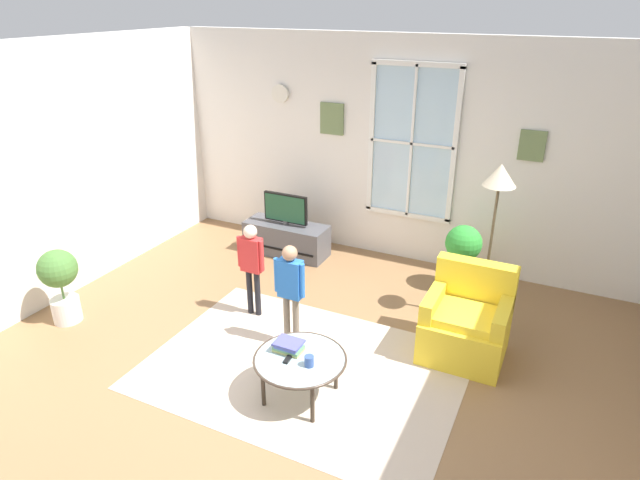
% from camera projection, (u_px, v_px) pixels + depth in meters
% --- Properties ---
extents(ground_plane, '(6.59, 6.56, 0.02)m').
position_uv_depth(ground_plane, '(278.00, 384.00, 4.88)').
color(ground_plane, olive).
extents(back_wall, '(5.99, 0.17, 2.80)m').
position_uv_depth(back_wall, '(396.00, 151.00, 6.79)').
color(back_wall, silver).
rests_on(back_wall, ground_plane).
extents(side_wall_left, '(0.12, 5.96, 2.80)m').
position_uv_depth(side_wall_left, '(13.00, 187.00, 5.52)').
color(side_wall_left, silver).
rests_on(side_wall_left, ground_plane).
extents(area_rug, '(2.86, 2.03, 0.01)m').
position_uv_depth(area_rug, '(304.00, 368.00, 5.07)').
color(area_rug, '#C6B29E').
rests_on(area_rug, ground_plane).
extents(tv_stand, '(1.12, 0.44, 0.43)m').
position_uv_depth(tv_stand, '(286.00, 239.00, 7.26)').
color(tv_stand, '#4C4C51').
rests_on(tv_stand, ground_plane).
extents(television, '(0.62, 0.08, 0.42)m').
position_uv_depth(television, '(286.00, 209.00, 7.08)').
color(television, '#4C4C4C').
rests_on(television, tv_stand).
extents(armchair, '(0.76, 0.74, 0.87)m').
position_uv_depth(armchair, '(466.00, 323.00, 5.17)').
color(armchair, yellow).
rests_on(armchair, ground_plane).
extents(coffee_table, '(0.80, 0.80, 0.41)m').
position_uv_depth(coffee_table, '(300.00, 360.00, 4.56)').
color(coffee_table, '#99B2B7').
rests_on(coffee_table, ground_plane).
extents(book_stack, '(0.24, 0.18, 0.09)m').
position_uv_depth(book_stack, '(289.00, 346.00, 4.62)').
color(book_stack, '#BBC16A').
rests_on(book_stack, coffee_table).
extents(cup, '(0.08, 0.08, 0.09)m').
position_uv_depth(cup, '(309.00, 361.00, 4.43)').
color(cup, '#334C8C').
rests_on(cup, coffee_table).
extents(remote_near_books, '(0.05, 0.14, 0.02)m').
position_uv_depth(remote_near_books, '(288.00, 358.00, 4.53)').
color(remote_near_books, black).
rests_on(remote_near_books, coffee_table).
extents(person_red_shirt, '(0.32, 0.14, 1.05)m').
position_uv_depth(person_red_shirt, '(252.00, 260.00, 5.68)').
color(person_red_shirt, black).
rests_on(person_red_shirt, ground_plane).
extents(person_blue_shirt, '(0.32, 0.15, 1.08)m').
position_uv_depth(person_blue_shirt, '(290.00, 284.00, 5.16)').
color(person_blue_shirt, '#726656').
rests_on(person_blue_shirt, ground_plane).
extents(potted_plant_by_window, '(0.42, 0.42, 0.79)m').
position_uv_depth(potted_plant_by_window, '(463.00, 249.00, 6.27)').
color(potted_plant_by_window, '#9E6B4C').
rests_on(potted_plant_by_window, ground_plane).
extents(potted_plant_corner, '(0.40, 0.40, 0.82)m').
position_uv_depth(potted_plant_corner, '(60.00, 280.00, 5.62)').
color(potted_plant_corner, silver).
rests_on(potted_plant_corner, ground_plane).
extents(floor_lamp, '(0.32, 0.32, 1.72)m').
position_uv_depth(floor_lamp, '(498.00, 192.00, 5.29)').
color(floor_lamp, black).
rests_on(floor_lamp, ground_plane).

